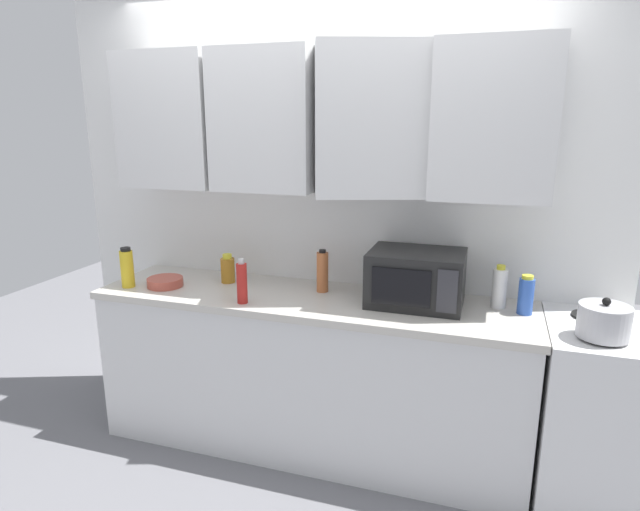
{
  "coord_description": "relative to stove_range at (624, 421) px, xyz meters",
  "views": [
    {
      "loc": [
        0.91,
        -2.91,
        1.83
      ],
      "look_at": [
        0.04,
        -0.25,
        1.12
      ],
      "focal_mm": 29.98,
      "sensor_mm": 36.0,
      "label": 1
    }
  ],
  "objects": [
    {
      "name": "wall_back_with_cabinets",
      "position": [
        -1.57,
        0.25,
        1.12
      ],
      "size": [
        3.25,
        0.5,
        2.6
      ],
      "color": "white",
      "rests_on": "ground_plane"
    },
    {
      "name": "counter_run",
      "position": [
        -1.57,
        0.02,
        -0.0
      ],
      "size": [
        2.38,
        0.63,
        0.9
      ],
      "color": "silver",
      "rests_on": "ground_plane"
    },
    {
      "name": "stove_range",
      "position": [
        0.0,
        0.0,
        0.0
      ],
      "size": [
        0.76,
        0.64,
        0.91
      ],
      "color": "silver",
      "rests_on": "ground_plane"
    },
    {
      "name": "kettle",
      "position": [
        -0.17,
        -0.14,
        0.53
      ],
      "size": [
        0.22,
        0.22,
        0.18
      ],
      "color": "#B2B2B7",
      "rests_on": "stove_range"
    },
    {
      "name": "microwave",
      "position": [
        -1.01,
        0.08,
        0.59
      ],
      "size": [
        0.48,
        0.37,
        0.28
      ],
      "color": "black",
      "rests_on": "counter_run"
    },
    {
      "name": "bottle_yellow_mustard",
      "position": [
        -2.62,
        -0.14,
        0.56
      ],
      "size": [
        0.07,
        0.07,
        0.23
      ],
      "color": "gold",
      "rests_on": "counter_run"
    },
    {
      "name": "bottle_white_jar",
      "position": [
        -0.6,
        0.15,
        0.55
      ],
      "size": [
        0.07,
        0.07,
        0.22
      ],
      "color": "white",
      "rests_on": "counter_run"
    },
    {
      "name": "bottle_blue_cleaner",
      "position": [
        -0.48,
        0.1,
        0.54
      ],
      "size": [
        0.07,
        0.07,
        0.2
      ],
      "color": "#2D56B7",
      "rests_on": "counter_run"
    },
    {
      "name": "bottle_spice_jar",
      "position": [
        -1.54,
        0.12,
        0.56
      ],
      "size": [
        0.07,
        0.07,
        0.24
      ],
      "color": "#BC6638",
      "rests_on": "counter_run"
    },
    {
      "name": "bottle_amber_vinegar",
      "position": [
        -2.12,
        0.12,
        0.53
      ],
      "size": [
        0.08,
        0.08,
        0.17
      ],
      "color": "#AD701E",
      "rests_on": "counter_run"
    },
    {
      "name": "bottle_red_sauce",
      "position": [
        -1.88,
        -0.19,
        0.56
      ],
      "size": [
        0.05,
        0.05,
        0.24
      ],
      "color": "red",
      "rests_on": "counter_run"
    },
    {
      "name": "bowl_ceramic_small",
      "position": [
        -2.43,
        -0.07,
        0.47
      ],
      "size": [
        0.2,
        0.2,
        0.05
      ],
      "primitive_type": "cylinder",
      "color": "#B24C3D",
      "rests_on": "counter_run"
    }
  ]
}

